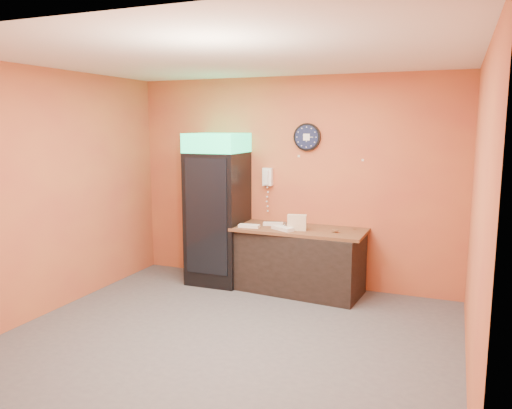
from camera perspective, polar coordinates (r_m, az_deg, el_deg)
The scene contains 15 objects.
floor at distance 5.33m, azimuth -2.96°, elevation -14.87°, with size 4.50×4.50×0.00m, color #47474C.
back_wall at distance 6.78m, azimuth 4.08°, elevation 2.60°, with size 4.50×0.02×2.80m, color #C76C38.
left_wall at distance 6.22m, azimuth -22.24°, elevation 1.36°, with size 0.02×4.00×2.80m, color #C76C38.
right_wall at distance 4.48m, azimuth 23.99°, elevation -1.51°, with size 0.02×4.00×2.80m, color #C76C38.
ceiling at distance 4.91m, azimuth -3.24°, elevation 16.52°, with size 4.50×4.00×0.02m, color white.
beverage_cooler at distance 6.82m, azimuth -4.53°, elevation -0.73°, with size 0.73×0.75×2.05m.
prep_counter at distance 6.57m, azimuth 4.92°, elevation -6.50°, with size 1.61×0.71×0.80m, color black.
wall_clock at distance 6.65m, azimuth 5.86°, elevation 7.68°, with size 0.36×0.06×0.36m.
wall_phone at distance 6.83m, azimuth 1.33°, elevation 3.18°, with size 0.13×0.11×0.24m.
butcher_paper at distance 6.47m, azimuth 4.97°, elevation -2.90°, with size 1.69×0.73×0.04m, color brown.
sub_roll_stack at distance 6.32m, azimuth 4.69°, elevation -2.07°, with size 0.25×0.13×0.20m.
wrapped_sandwich_left at distance 6.49m, azimuth -0.80°, elevation -2.47°, with size 0.27×0.11×0.04m, color silver.
wrapped_sandwich_mid at distance 6.34m, azimuth 3.06°, elevation -2.74°, with size 0.31×0.12×0.04m, color silver.
wrapped_sandwich_right at distance 6.63m, azimuth 1.98°, elevation -2.23°, with size 0.26×0.10×0.04m, color silver.
kitchen_tool at distance 6.59m, azimuth 3.49°, elevation -2.25°, with size 0.05×0.05×0.05m, color silver.
Camera 1 is at (2.07, -4.41, 2.16)m, focal length 35.00 mm.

